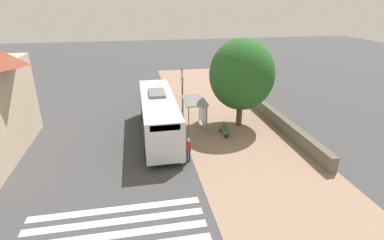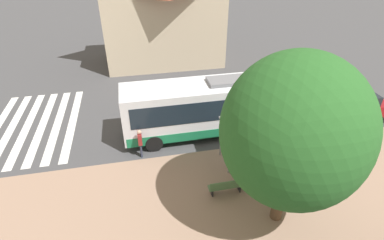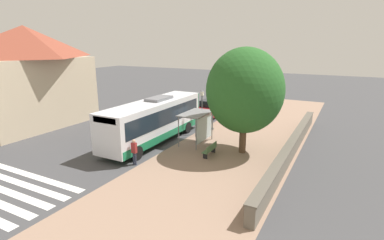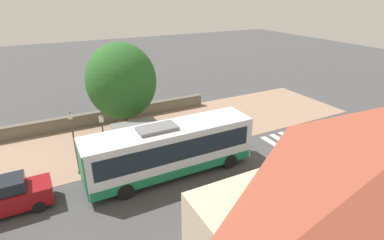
{
  "view_description": "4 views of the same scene",
  "coord_description": "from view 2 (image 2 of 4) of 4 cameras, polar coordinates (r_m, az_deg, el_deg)",
  "views": [
    {
      "loc": [
        3.46,
        24.48,
        10.47
      ],
      "look_at": [
        -0.68,
        2.83,
        1.53
      ],
      "focal_mm": 28.0,
      "sensor_mm": 36.0,
      "label": 1
    },
    {
      "loc": [
        -13.28,
        6.6,
        10.72
      ],
      "look_at": [
        2.11,
        3.33,
        0.88
      ],
      "focal_mm": 28.0,
      "sensor_mm": 36.0,
      "label": 2
    },
    {
      "loc": [
        -11.66,
        21.15,
        7.87
      ],
      "look_at": [
        -1.28,
        1.49,
        2.08
      ],
      "focal_mm": 28.0,
      "sensor_mm": 36.0,
      "label": 3
    },
    {
      "loc": [
        17.4,
        -4.49,
        11.08
      ],
      "look_at": [
        -0.0,
        4.59,
        2.59
      ],
      "focal_mm": 28.0,
      "sensor_mm": 36.0,
      "label": 4
    }
  ],
  "objects": [
    {
      "name": "parked_car_behind_bus",
      "position": [
        22.35,
        28.4,
        1.98
      ],
      "size": [
        1.87,
        4.58,
        1.97
      ],
      "color": "maroon",
      "rests_on": "ground"
    },
    {
      "name": "background_building",
      "position": [
        29.13,
        -5.72,
        20.21
      ],
      "size": [
        7.02,
        11.12,
        9.36
      ],
      "color": "#C6B293",
      "rests_on": "ground"
    },
    {
      "name": "bus_shelter",
      "position": [
        15.74,
        11.7,
        -1.93
      ],
      "size": [
        1.82,
        3.18,
        2.51
      ],
      "color": "slate",
      "rests_on": "ground"
    },
    {
      "name": "street_lamp_far",
      "position": [
        17.21,
        18.09,
        1.21
      ],
      "size": [
        0.28,
        0.28,
        3.95
      ],
      "color": "#4C4C51",
      "rests_on": "ground"
    },
    {
      "name": "shade_tree",
      "position": [
        11.51,
        18.81,
        -2.14
      ],
      "size": [
        5.45,
        5.45,
        7.6
      ],
      "color": "brown",
      "rests_on": "ground"
    },
    {
      "name": "crosswalk_stripes",
      "position": [
        22.22,
        -27.74,
        -0.88
      ],
      "size": [
        9.0,
        5.25,
        0.01
      ],
      "color": "silver",
      "rests_on": "ground"
    },
    {
      "name": "ground_plane",
      "position": [
        18.3,
        11.68,
        -4.62
      ],
      "size": [
        120.0,
        120.0,
        0.0
      ],
      "primitive_type": "plane",
      "color": "#424244",
      "rests_on": "ground"
    },
    {
      "name": "pedestrian",
      "position": [
        16.67,
        -9.85,
        -3.99
      ],
      "size": [
        0.34,
        0.23,
        1.77
      ],
      "color": "#2D3347",
      "rests_on": "ground"
    },
    {
      "name": "bus",
      "position": [
        18.17,
        4.17,
        2.67
      ],
      "size": [
        2.7,
        10.89,
        3.55
      ],
      "color": "silver",
      "rests_on": "ground"
    },
    {
      "name": "street_lamp_near",
      "position": [
        17.83,
        23.56,
        2.11
      ],
      "size": [
        0.28,
        0.28,
        4.42
      ],
      "color": "#4C4C51",
      "rests_on": "ground"
    },
    {
      "name": "bench",
      "position": [
        14.7,
        6.56,
        -12.42
      ],
      "size": [
        0.4,
        1.73,
        0.88
      ],
      "color": "#4C7247",
      "rests_on": "ground"
    },
    {
      "name": "sidewalk_plaza",
      "position": [
        15.34,
        18.15,
        -14.34
      ],
      "size": [
        9.0,
        44.0,
        0.02
      ],
      "color": "#937560",
      "rests_on": "ground"
    }
  ]
}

